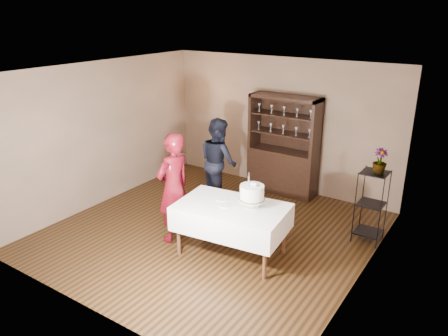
{
  "coord_description": "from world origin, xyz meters",
  "views": [
    {
      "loc": [
        3.83,
        -5.37,
        3.58
      ],
      "look_at": [
        0.19,
        0.1,
        1.17
      ],
      "focal_mm": 35.0,
      "sensor_mm": 36.0,
      "label": 1
    }
  ],
  "objects_px": {
    "woman": "(173,188)",
    "potted_plant": "(380,161)",
    "plant_etagere": "(371,204)",
    "man": "(218,161)",
    "china_hutch": "(283,161)",
    "cake_table": "(232,217)",
    "cake": "(252,194)"
  },
  "relations": [
    {
      "from": "woman",
      "to": "cake_table",
      "type": "bearing_deg",
      "value": 102.03
    },
    {
      "from": "cake",
      "to": "china_hutch",
      "type": "bearing_deg",
      "value": 106.15
    },
    {
      "from": "china_hutch",
      "to": "cake_table",
      "type": "bearing_deg",
      "value": -80.16
    },
    {
      "from": "plant_etagere",
      "to": "man",
      "type": "height_order",
      "value": "man"
    },
    {
      "from": "cake",
      "to": "potted_plant",
      "type": "height_order",
      "value": "potted_plant"
    },
    {
      "from": "china_hutch",
      "to": "woman",
      "type": "relative_size",
      "value": 1.11
    },
    {
      "from": "china_hutch",
      "to": "woman",
      "type": "xyz_separation_m",
      "value": [
        -0.58,
        -2.75,
        0.24
      ]
    },
    {
      "from": "china_hutch",
      "to": "man",
      "type": "bearing_deg",
      "value": -124.45
    },
    {
      "from": "cake",
      "to": "woman",
      "type": "bearing_deg",
      "value": -170.76
    },
    {
      "from": "woman",
      "to": "cake",
      "type": "xyz_separation_m",
      "value": [
        1.31,
        0.21,
        0.14
      ]
    },
    {
      "from": "plant_etagere",
      "to": "woman",
      "type": "xyz_separation_m",
      "value": [
        -2.66,
        -1.69,
        0.25
      ]
    },
    {
      "from": "plant_etagere",
      "to": "man",
      "type": "xyz_separation_m",
      "value": [
        -2.88,
        -0.11,
        0.19
      ]
    },
    {
      "from": "china_hutch",
      "to": "cake",
      "type": "xyz_separation_m",
      "value": [
        0.73,
        -2.53,
        0.37
      ]
    },
    {
      "from": "cake_table",
      "to": "potted_plant",
      "type": "relative_size",
      "value": 4.5
    },
    {
      "from": "cake_table",
      "to": "man",
      "type": "distance_m",
      "value": 1.96
    },
    {
      "from": "man",
      "to": "potted_plant",
      "type": "xyz_separation_m",
      "value": [
        2.92,
        0.11,
        0.54
      ]
    },
    {
      "from": "plant_etagere",
      "to": "cake",
      "type": "distance_m",
      "value": 2.04
    },
    {
      "from": "plant_etagere",
      "to": "potted_plant",
      "type": "height_order",
      "value": "potted_plant"
    },
    {
      "from": "cake",
      "to": "potted_plant",
      "type": "relative_size",
      "value": 1.42
    },
    {
      "from": "china_hutch",
      "to": "plant_etagere",
      "type": "bearing_deg",
      "value": -26.83
    },
    {
      "from": "china_hutch",
      "to": "man",
      "type": "xyz_separation_m",
      "value": [
        -0.8,
        -1.16,
        0.18
      ]
    },
    {
      "from": "plant_etagere",
      "to": "potted_plant",
      "type": "bearing_deg",
      "value": 0.61
    },
    {
      "from": "woman",
      "to": "potted_plant",
      "type": "height_order",
      "value": "woman"
    },
    {
      "from": "cake",
      "to": "potted_plant",
      "type": "xyz_separation_m",
      "value": [
        1.4,
        1.48,
        0.34
      ]
    },
    {
      "from": "woman",
      "to": "potted_plant",
      "type": "bearing_deg",
      "value": 128.79
    },
    {
      "from": "cake_table",
      "to": "plant_etagere",
      "type": "bearing_deg",
      "value": 44.61
    },
    {
      "from": "cake_table",
      "to": "cake",
      "type": "bearing_deg",
      "value": 23.21
    },
    {
      "from": "woman",
      "to": "potted_plant",
      "type": "distance_m",
      "value": 3.23
    },
    {
      "from": "china_hutch",
      "to": "cake",
      "type": "bearing_deg",
      "value": -73.85
    },
    {
      "from": "plant_etagere",
      "to": "cake_table",
      "type": "distance_m",
      "value": 2.28
    },
    {
      "from": "woman",
      "to": "cake",
      "type": "distance_m",
      "value": 1.34
    },
    {
      "from": "cake_table",
      "to": "potted_plant",
      "type": "height_order",
      "value": "potted_plant"
    }
  ]
}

